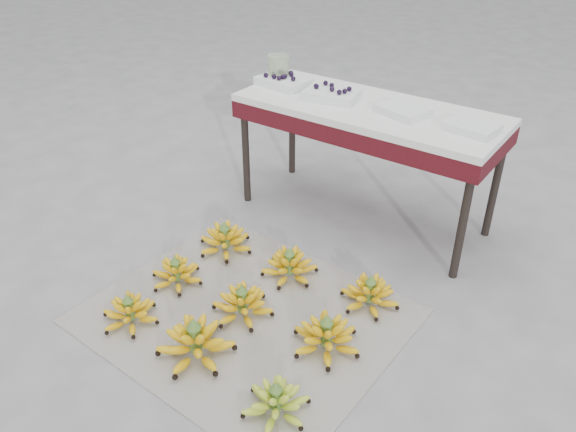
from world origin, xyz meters
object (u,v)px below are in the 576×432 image
Objects in this scene: tray_far_left at (284,81)px; tray_right at (403,111)px; newspaper_mat at (246,315)px; bunch_mid_left at (176,273)px; bunch_front_right at (276,402)px; vendor_table at (368,120)px; bunch_mid_right at (326,336)px; glass_jar at (278,69)px; bunch_front_center at (196,343)px; bunch_back_left at (225,240)px; bunch_mid_center at (242,304)px; tray_left at (331,94)px; bunch_back_right at (370,294)px; bunch_back_center at (290,266)px; tray_far_right at (471,127)px; bunch_front_left at (130,312)px.

tray_far_left reaches higher than tray_right.
newspaper_mat is 0.40m from bunch_mid_left.
vendor_table is (-0.42, 1.34, 0.51)m from bunch_front_right.
bunch_mid_right is (-0.03, 0.37, 0.01)m from bunch_front_right.
glass_jar is (-0.77, 0.05, 0.05)m from tray_right.
tray_far_left is (-0.53, 1.30, 0.59)m from bunch_front_center.
vendor_table is 4.66× the size of tray_far_left.
bunch_front_center reaches higher than bunch_back_left.
vendor_table is at bearing 70.77° from bunch_front_center.
glass_jar is (-0.19, 1.06, 0.66)m from bunch_mid_left.
bunch_front_right is 0.37m from bunch_mid_right.
vendor_table is at bearing 90.44° from newspaper_mat.
bunch_front_center is 2.67× the size of glass_jar.
tray_right reaches higher than bunch_mid_center.
bunch_mid_right is 0.23× the size of vendor_table.
bunch_front_right is (0.41, -0.33, 0.05)m from newspaper_mat.
bunch_front_right is 1.83m from glass_jar.
bunch_back_left is 1.00× the size of tray_left.
tray_far_left is at bearing 136.90° from bunch_back_right.
bunch_back_center is 0.84m from vendor_table.
bunch_back_left is 0.79m from bunch_back_right.
bunch_front_right is 1.45m from tray_far_right.
bunch_mid_center is 1.29m from tray_far_left.
tray_far_right is (0.53, 0.99, 0.60)m from bunch_mid_center.
bunch_back_center is at bearing -90.14° from vendor_table.
bunch_mid_right is at bearing 20.97° from bunch_front_center.
newspaper_mat is 0.48m from bunch_front_left.
bunch_front_right is at bearing -72.69° from vendor_table.
bunch_back_center is 1.13× the size of tray_left.
tray_far_right is at bearing 107.12° from bunch_front_right.
tray_far_left is 1.98× the size of glass_jar.
bunch_back_center is 2.35× the size of glass_jar.
bunch_mid_right is at bearing -46.80° from tray_far_left.
tray_far_right is (0.52, 1.28, 0.59)m from bunch_front_center.
bunch_front_left is 0.36m from bunch_front_center.
tray_far_left is (-0.52, 1.01, 0.60)m from bunch_mid_center.
bunch_back_right is (0.79, 0.38, 0.00)m from bunch_mid_left.
bunch_front_center is at bearing -91.73° from newspaper_mat.
bunch_front_right is 1.49m from vendor_table.
bunch_mid_left is 0.91× the size of tray_far_left.
tray_far_left is 0.32m from tray_left.
newspaper_mat is at bearing -77.72° from tray_left.
bunch_front_left is at bearing -82.70° from tray_far_left.
bunch_front_center is at bearing -68.03° from tray_far_left.
bunch_front_right is at bearing -54.90° from tray_far_left.
newspaper_mat is 1.29m from tray_far_right.
bunch_back_right is at bearing 47.65° from bunch_mid_center.
bunch_mid_center is 0.34m from bunch_back_center.
tray_right is at bearing 52.12° from bunch_back_center.
tray_far_right is 1.11m from glass_jar.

